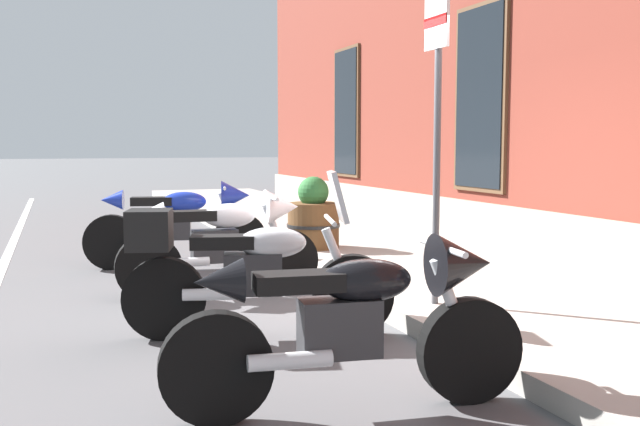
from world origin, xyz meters
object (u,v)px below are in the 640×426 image
motorcycle_blue_sport (183,221)px  barrel_planter (313,219)px  motorcycle_silver_touring (244,269)px  motorcycle_white_sport (227,238)px  parking_sign (437,105)px  motorcycle_black_sport (363,316)px

motorcycle_blue_sport → barrel_planter: size_ratio=2.34×
motorcycle_silver_touring → motorcycle_white_sport: bearing=172.0°
motorcycle_silver_touring → parking_sign: size_ratio=0.79×
parking_sign → barrel_planter: (-3.44, 0.14, -1.28)m
motorcycle_blue_sport → motorcycle_black_sport: bearing=1.8°
parking_sign → motorcycle_white_sport: bearing=-139.5°
barrel_planter → motorcycle_silver_touring: bearing=-27.4°
motorcycle_blue_sport → motorcycle_silver_touring: 3.32m
motorcycle_blue_sport → motorcycle_silver_touring: (3.32, -0.08, -0.03)m
motorcycle_blue_sport → parking_sign: size_ratio=0.83×
motorcycle_black_sport → motorcycle_blue_sport: bearing=-178.2°
motorcycle_white_sport → motorcycle_black_sport: motorcycle_white_sport is taller
motorcycle_white_sport → barrel_planter: 2.37m
motorcycle_black_sport → parking_sign: parking_sign is taller
motorcycle_silver_touring → motorcycle_black_sport: motorcycle_silver_touring is taller
motorcycle_black_sport → barrel_planter: 5.36m
motorcycle_white_sport → barrel_planter: barrel_planter is taller
motorcycle_black_sport → motorcycle_white_sport: bearing=-179.8°
motorcycle_blue_sport → motorcycle_silver_touring: size_ratio=1.05×
motorcycle_white_sport → barrel_planter: bearing=139.6°
motorcycle_black_sport → motorcycle_silver_touring: bearing=-172.2°
motorcycle_white_sport → barrel_planter: size_ratio=2.18×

